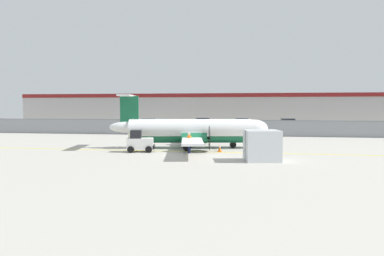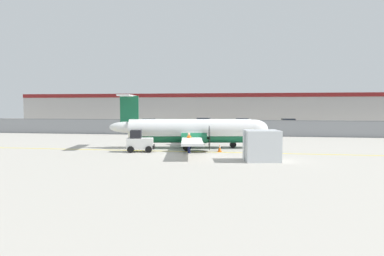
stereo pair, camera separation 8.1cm
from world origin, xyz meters
name	(u,v)px [view 2 (the right image)]	position (x,y,z in m)	size (l,w,h in m)	color
ground_plane	(196,152)	(0.00, 2.00, 0.00)	(140.00, 140.00, 0.01)	#ADA89E
perimeter_fence	(213,127)	(0.00, 18.00, 1.12)	(98.00, 0.10, 2.10)	gray
parking_lot_strip	(220,129)	(0.00, 29.50, 0.06)	(98.00, 17.00, 0.12)	#38383A
background_building	(226,109)	(0.00, 47.99, 3.26)	(91.00, 8.10, 6.50)	#BCB7B2
commuter_airplane	(193,131)	(-0.66, 4.63, 1.60)	(14.83, 16.05, 4.92)	white
baggage_tug	(140,142)	(-4.78, 1.22, 0.86)	(2.51, 1.79, 1.88)	silver
ground_crew_worker	(189,142)	(-0.49, 1.17, 0.95)	(0.46, 0.52, 1.70)	#191E4C
cargo_container	(262,146)	(5.30, -2.06, 1.10)	(2.71, 2.39, 2.20)	silver
traffic_cone_near_left	(137,145)	(-5.83, 3.66, 0.31)	(0.36, 0.36, 0.64)	orange
traffic_cone_near_right	(220,148)	(1.99, 2.25, 0.31)	(0.36, 0.36, 0.64)	orange
parked_car_0	(148,123)	(-12.54, 30.66, 0.89)	(4.38, 2.40, 1.58)	slate
parked_car_1	(203,122)	(-3.51, 35.45, 0.89)	(4.38, 2.42, 1.58)	#B28C19
parked_car_2	(242,123)	(3.53, 34.53, 0.89)	(4.32, 2.27, 1.58)	gray
parked_car_3	(289,123)	(11.70, 34.41, 0.89)	(4.32, 2.26, 1.58)	#B28C19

